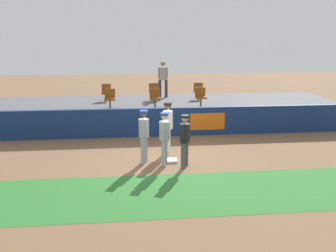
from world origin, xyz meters
name	(u,v)px	position (x,y,z in m)	size (l,w,h in m)	color
ground_plane	(166,162)	(0.00, 0.00, 0.00)	(60.00, 60.00, 0.00)	brown
grass_foreground_strip	(175,193)	(0.00, -2.49, 0.00)	(18.00, 2.80, 0.01)	#2D722D
first_base	(171,161)	(0.17, 0.06, 0.04)	(0.40, 0.40, 0.08)	white
player_fielder_home	(168,124)	(0.18, 1.07, 1.07)	(0.44, 0.55, 1.85)	white
player_runner_visitor	(164,135)	(-0.08, -0.26, 1.02)	(0.41, 0.48, 1.77)	#9EA3AD
player_coach_visitor	(144,133)	(-0.73, 0.08, 1.03)	(0.42, 0.48, 1.78)	#9EA3AD
player_umpire	(185,137)	(0.55, -0.50, 1.00)	(0.44, 0.44, 1.72)	#4C4C51
field_wall	(158,122)	(0.01, 3.38, 0.61)	(18.00, 0.26, 1.21)	navy
bleacher_platform	(154,112)	(0.00, 5.95, 0.50)	(18.00, 4.80, 0.99)	#59595E
seat_back_center	(154,91)	(0.04, 6.62, 1.47)	(0.47, 0.44, 0.84)	#4C4C51
seat_front_right	(201,96)	(2.09, 4.82, 1.47)	(0.48, 0.44, 0.84)	#4C4C51
seat_front_left	(110,97)	(-2.06, 4.82, 1.47)	(0.48, 0.44, 0.84)	#4C4C51
seat_back_right	(199,90)	(2.34, 6.62, 1.47)	(0.47, 0.44, 0.84)	#4C4C51
seat_back_left	(106,91)	(-2.33, 6.62, 1.47)	(0.45, 0.44, 0.84)	#4C4C51
seat_front_center	(155,96)	(-0.03, 4.82, 1.47)	(0.48, 0.44, 0.84)	#4C4C51
spectator_hooded	(163,77)	(0.59, 7.47, 2.08)	(0.52, 0.40, 1.87)	#33384C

